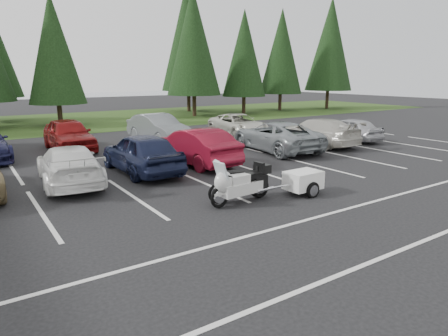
% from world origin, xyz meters
% --- Properties ---
extents(ground, '(120.00, 120.00, 0.00)m').
position_xyz_m(ground, '(0.00, 0.00, 0.00)').
color(ground, black).
rests_on(ground, ground).
extents(grass_strip, '(80.00, 16.00, 0.01)m').
position_xyz_m(grass_strip, '(0.00, 24.00, 0.01)').
color(grass_strip, '#223B12').
rests_on(grass_strip, ground).
extents(lake_water, '(70.00, 50.00, 0.02)m').
position_xyz_m(lake_water, '(4.00, 55.00, 0.00)').
color(lake_water, gray).
rests_on(lake_water, ground).
extents(stall_markings, '(32.00, 16.00, 0.01)m').
position_xyz_m(stall_markings, '(0.00, 2.00, 0.00)').
color(stall_markings, silver).
rests_on(stall_markings, ground).
extents(conifer_5, '(4.14, 4.14, 9.63)m').
position_xyz_m(conifer_5, '(0.00, 21.60, 5.63)').
color(conifer_5, '#332316').
rests_on(conifer_5, ground).
extents(conifer_6, '(4.93, 4.93, 11.48)m').
position_xyz_m(conifer_6, '(12.00, 22.10, 6.71)').
color(conifer_6, '#332316').
rests_on(conifer_6, ground).
extents(conifer_7, '(4.27, 4.27, 9.94)m').
position_xyz_m(conifer_7, '(17.50, 21.80, 5.81)').
color(conifer_7, '#332316').
rests_on(conifer_7, ground).
extents(conifer_8, '(4.53, 4.53, 10.56)m').
position_xyz_m(conifer_8, '(23.00, 22.60, 6.17)').
color(conifer_8, '#332316').
rests_on(conifer_8, ground).
extents(conifer_9, '(5.19, 5.19, 12.10)m').
position_xyz_m(conifer_9, '(29.00, 21.30, 7.07)').
color(conifer_9, '#332316').
rests_on(conifer_9, ground).
extents(conifer_back_c, '(5.50, 5.50, 12.81)m').
position_xyz_m(conifer_back_c, '(14.00, 26.80, 7.49)').
color(conifer_back_c, '#332316').
rests_on(conifer_back_c, ground).
extents(car_near_3, '(2.40, 4.91, 1.37)m').
position_xyz_m(car_near_3, '(-3.47, 3.75, 0.69)').
color(car_near_3, white).
rests_on(car_near_3, ground).
extents(car_near_4, '(1.97, 4.73, 1.60)m').
position_xyz_m(car_near_4, '(-0.69, 3.96, 0.80)').
color(car_near_4, '#151B36').
rests_on(car_near_4, ground).
extents(car_near_5, '(1.98, 4.83, 1.56)m').
position_xyz_m(car_near_5, '(1.81, 4.13, 0.78)').
color(car_near_5, maroon).
rests_on(car_near_5, ground).
extents(car_near_6, '(2.97, 5.59, 1.50)m').
position_xyz_m(car_near_6, '(6.78, 4.56, 0.75)').
color(car_near_6, gray).
rests_on(car_near_6, ground).
extents(car_near_7, '(2.23, 5.12, 1.47)m').
position_xyz_m(car_near_7, '(9.72, 4.62, 0.73)').
color(car_near_7, beige).
rests_on(car_near_7, ground).
extents(car_near_8, '(1.75, 4.01, 1.34)m').
position_xyz_m(car_near_8, '(12.52, 4.63, 0.67)').
color(car_near_8, '#ABABB0').
rests_on(car_near_8, ground).
extents(car_far_2, '(1.95, 4.78, 1.62)m').
position_xyz_m(car_far_2, '(-1.92, 10.48, 0.81)').
color(car_far_2, maroon).
rests_on(car_far_2, ground).
extents(car_far_3, '(2.13, 4.93, 1.58)m').
position_xyz_m(car_far_3, '(3.01, 10.47, 0.79)').
color(car_far_3, slate).
rests_on(car_far_3, ground).
extents(car_far_4, '(2.68, 5.05, 1.35)m').
position_xyz_m(car_far_4, '(8.31, 9.95, 0.68)').
color(car_far_4, beige).
rests_on(car_far_4, ground).
extents(touring_motorcycle, '(2.56, 0.96, 1.39)m').
position_xyz_m(touring_motorcycle, '(0.30, -1.31, 0.69)').
color(touring_motorcycle, silver).
rests_on(touring_motorcycle, ground).
extents(cargo_trailer, '(1.68, 0.96, 0.77)m').
position_xyz_m(cargo_trailer, '(2.48, -1.71, 0.39)').
color(cargo_trailer, white).
rests_on(cargo_trailer, ground).
extents(adventure_motorcycle, '(2.29, 1.09, 1.34)m').
position_xyz_m(adventure_motorcycle, '(0.38, -1.05, 0.67)').
color(adventure_motorcycle, black).
rests_on(adventure_motorcycle, ground).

